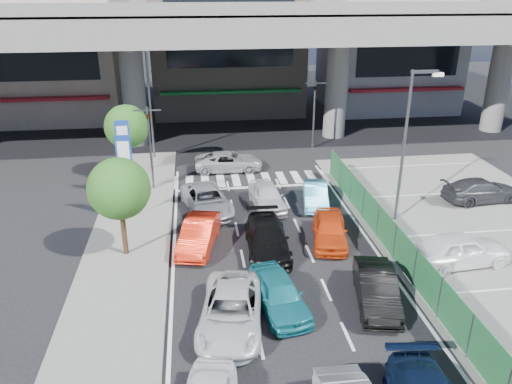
{
  "coord_description": "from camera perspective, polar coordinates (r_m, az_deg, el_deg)",
  "views": [
    {
      "loc": [
        -3.57,
        -17.1,
        11.88
      ],
      "look_at": [
        -0.61,
        5.88,
        2.11
      ],
      "focal_mm": 35.0,
      "sensor_mm": 36.0,
      "label": 1
    }
  ],
  "objects": [
    {
      "name": "sidewalk_left",
      "position": [
        24.42,
        -14.57,
        -6.88
      ],
      "size": [
        4.0,
        30.0,
        0.12
      ],
      "primitive_type": "cube",
      "color": "#5D5D5B",
      "rests_on": "ground"
    },
    {
      "name": "signboard_near",
      "position": [
        26.84,
        -14.72,
        2.93
      ],
      "size": [
        0.8,
        0.14,
        4.7
      ],
      "color": "#595B60",
      "rests_on": "ground"
    },
    {
      "name": "parking_lot",
      "position": [
        26.78,
        26.79,
        -6.07
      ],
      "size": [
        12.0,
        28.0,
        0.06
      ],
      "primitive_type": "cube",
      "color": "#5D5D5B",
      "rests_on": "ground"
    },
    {
      "name": "street_lamp_right",
      "position": [
        26.45,
        17.03,
        6.27
      ],
      "size": [
        1.65,
        0.22,
        8.0
      ],
      "color": "#595B60",
      "rests_on": "ground"
    },
    {
      "name": "taxi_teal_mid",
      "position": [
        19.83,
        2.63,
        -11.51
      ],
      "size": [
        2.31,
        4.27,
        1.38
      ],
      "primitive_type": "imported",
      "rotation": [
        0.0,
        0.0,
        0.18
      ],
      "color": "#187683",
      "rests_on": "ground"
    },
    {
      "name": "sedan_black_mid",
      "position": [
        23.68,
        1.28,
        -5.32
      ],
      "size": [
        2.08,
        4.81,
        1.38
      ],
      "primitive_type": "imported",
      "rotation": [
        0.0,
        0.0,
        -0.03
      ],
      "color": "black",
      "rests_on": "ground"
    },
    {
      "name": "crossing_wagon_silver",
      "position": [
        33.92,
        -3.15,
        3.49
      ],
      "size": [
        4.67,
        2.28,
        1.28
      ],
      "primitive_type": "imported",
      "rotation": [
        0.0,
        0.0,
        1.54
      ],
      "color": "#A0A4A7",
      "rests_on": "ground"
    },
    {
      "name": "tree_far",
      "position": [
        32.99,
        -14.58,
        7.22
      ],
      "size": [
        2.8,
        2.8,
        4.8
      ],
      "color": "#382314",
      "rests_on": "ground"
    },
    {
      "name": "ground",
      "position": [
        21.12,
        3.75,
        -11.4
      ],
      "size": [
        120.0,
        120.0,
        0.0
      ],
      "primitive_type": "plane",
      "color": "black",
      "rests_on": "ground"
    },
    {
      "name": "signboard_far",
      "position": [
        29.72,
        -14.86,
        4.84
      ],
      "size": [
        0.8,
        0.14,
        4.7
      ],
      "color": "#595B60",
      "rests_on": "ground"
    },
    {
      "name": "tree_near",
      "position": [
        23.0,
        -15.38,
        0.34
      ],
      "size": [
        2.8,
        2.8,
        4.8
      ],
      "color": "#382314",
      "rests_on": "ground"
    },
    {
      "name": "parked_sedan_white",
      "position": [
        24.31,
        22.34,
        -6.05
      ],
      "size": [
        4.63,
        2.2,
        1.53
      ],
      "primitive_type": "imported",
      "rotation": [
        0.0,
        0.0,
        1.66
      ],
      "color": "white",
      "rests_on": "parking_lot"
    },
    {
      "name": "traffic_cone",
      "position": [
        27.41,
        13.54,
        -2.63
      ],
      "size": [
        0.39,
        0.39,
        0.63
      ],
      "primitive_type": "cone",
      "rotation": [
        0.0,
        0.0,
        -0.23
      ],
      "color": "#D9420C",
      "rests_on": "parking_lot"
    },
    {
      "name": "taxi_orange_left",
      "position": [
        24.22,
        -6.56,
        -4.81
      ],
      "size": [
        2.37,
        4.41,
        1.38
      ],
      "primitive_type": "imported",
      "rotation": [
        0.0,
        0.0,
        -0.23
      ],
      "color": "red",
      "rests_on": "ground"
    },
    {
      "name": "building_west",
      "position": [
        50.9,
        -22.26,
        15.19
      ],
      "size": [
        12.0,
        10.9,
        13.0
      ],
      "color": "gray",
      "rests_on": "ground"
    },
    {
      "name": "traffic_light_right",
      "position": [
        38.06,
        6.72,
        10.67
      ],
      "size": [
        1.6,
        1.24,
        5.2
      ],
      "color": "#595B60",
      "rests_on": "ground"
    },
    {
      "name": "wagon_silver_front_left",
      "position": [
        27.92,
        -5.65,
        -0.92
      ],
      "size": [
        3.19,
        5.14,
        1.33
      ],
      "primitive_type": "imported",
      "rotation": [
        0.0,
        0.0,
        0.22
      ],
      "color": "#A5A6AD",
      "rests_on": "ground"
    },
    {
      "name": "street_lamp_left",
      "position": [
        35.92,
        -11.82,
        10.98
      ],
      "size": [
        1.65,
        0.22,
        8.0
      ],
      "color": "#595B60",
      "rests_on": "ground"
    },
    {
      "name": "traffic_light_left",
      "position": [
        30.28,
        -12.17,
        7.15
      ],
      "size": [
        1.6,
        1.24,
        5.2
      ],
      "color": "#595B60",
      "rests_on": "ground"
    },
    {
      "name": "sedan_white_front_mid",
      "position": [
        28.23,
        1.27,
        -0.48
      ],
      "size": [
        1.96,
        4.17,
        1.38
      ],
      "primitive_type": "imported",
      "rotation": [
        0.0,
        0.0,
        0.08
      ],
      "color": "silver",
      "rests_on": "ground"
    },
    {
      "name": "sedan_white_mid_left",
      "position": [
        18.95,
        -2.82,
        -13.38
      ],
      "size": [
        3.07,
        5.24,
        1.37
      ],
      "primitive_type": "imported",
      "rotation": [
        0.0,
        0.0,
        -0.17
      ],
      "color": "silver",
      "rests_on": "ground"
    },
    {
      "name": "parked_sedan_dgrey",
      "position": [
        31.76,
        24.34,
        0.18
      ],
      "size": [
        4.73,
        2.27,
        1.33
      ],
      "primitive_type": "imported",
      "rotation": [
        0.0,
        0.0,
        1.66
      ],
      "color": "#323337",
      "rests_on": "parking_lot"
    },
    {
      "name": "building_center",
      "position": [
        50.38,
        -3.43,
        17.84
      ],
      "size": [
        14.0,
        10.9,
        15.0
      ],
      "color": "gray",
      "rests_on": "ground"
    },
    {
      "name": "expressway",
      "position": [
        39.38,
        -2.24,
        18.32
      ],
      "size": [
        64.0,
        14.0,
        10.75
      ],
      "color": "slate",
      "rests_on": "ground"
    },
    {
      "name": "building_east",
      "position": [
        53.15,
        14.88,
        15.79
      ],
      "size": [
        12.0,
        10.9,
        12.0
      ],
      "color": "gray",
      "rests_on": "ground"
    },
    {
      "name": "hatch_black_mid_right",
      "position": [
        20.64,
        13.61,
        -10.69
      ],
      "size": [
        2.28,
        4.4,
        1.38
      ],
      "primitive_type": "imported",
      "rotation": [
        0.0,
        0.0,
        -0.2
      ],
      "color": "black",
      "rests_on": "ground"
    },
    {
      "name": "fence_run",
      "position": [
        22.95,
        16.52,
        -6.75
      ],
      "size": [
        0.16,
        22.0,
        1.8
      ],
      "primitive_type": null,
      "color": "#216034",
      "rests_on": "ground"
    },
    {
      "name": "taxi_orange_right",
      "position": [
        24.78,
        8.43,
        -4.24
      ],
      "size": [
        2.45,
        4.3,
        1.38
      ],
      "primitive_type": "imported",
      "rotation": [
        0.0,
        0.0,
        -0.21
      ],
      "color": "#DB4110",
      "rests_on": "ground"
    },
    {
      "name": "kei_truck_front_right",
      "position": [
        28.81,
        6.79,
        -0.3
      ],
      "size": [
        1.97,
        3.94,
        1.24
      ],
      "primitive_type": "imported",
      "rotation": [
        0.0,
        0.0,
        -0.18
      ],
      "color": "#54BAE4",
      "rests_on": "ground"
    }
  ]
}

